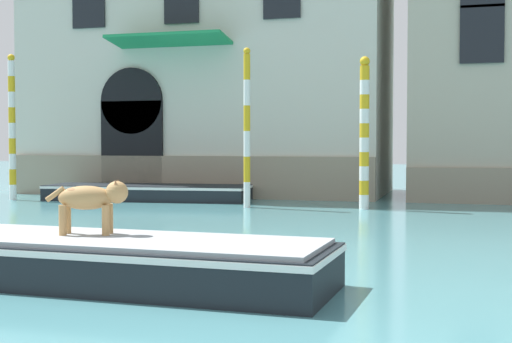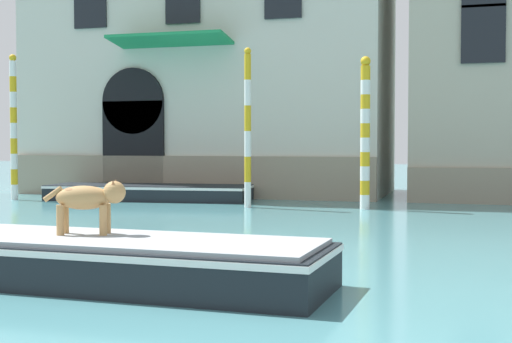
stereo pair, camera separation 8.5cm
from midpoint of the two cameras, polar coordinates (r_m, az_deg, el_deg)
The scene contains 6 objects.
boat_foreground at distance 10.04m, azimuth -16.14°, elevation -6.48°, with size 7.79×2.13×0.62m.
dog_on_deck at distance 9.78m, azimuth -12.93°, elevation -2.12°, with size 1.09×0.51×0.74m.
boat_moored_near_palazzo at distance 23.18m, azimuth -8.44°, elevation -1.63°, with size 6.68×2.53×0.49m.
mooring_pole_0 at distance 20.01m, azimuth 8.85°, elevation 3.13°, with size 0.28×0.28×4.24m.
mooring_pole_1 at distance 24.22m, azimuth -18.72°, elevation 3.41°, with size 0.23×0.23×4.68m.
mooring_pole_2 at distance 20.27m, azimuth -0.55°, elevation 3.56°, with size 0.20×0.20×4.54m.
Camera 2 is at (7.97, -1.58, 1.85)m, focal length 50.00 mm.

